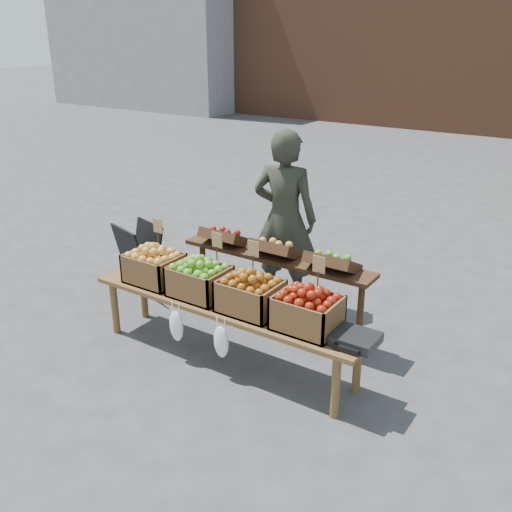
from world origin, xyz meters
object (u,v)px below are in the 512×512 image
Objects in this scene: crate_golden_apples at (154,268)px; crate_green_apples at (307,313)px; crate_russet_pears at (200,281)px; display_bench at (225,331)px; vendor at (285,219)px; back_table at (275,282)px; chalkboard_sign at (139,258)px; crate_red_apples at (250,296)px; weighing_scale at (355,339)px.

crate_green_apples is (1.65, 0.00, 0.00)m from crate_golden_apples.
crate_golden_apples and crate_russet_pears have the same top height.
crate_green_apples reaches higher than display_bench.
vendor reaches higher than back_table.
chalkboard_sign is at bearing 13.02° from vendor.
crate_russet_pears is 1.00× the size of crate_red_apples.
vendor is 5.58× the size of weighing_scale.
vendor is at bearing 87.12° from crate_russet_pears.
display_bench is 1.29m from weighing_scale.
vendor is at bearing 98.69° from display_bench.
crate_golden_apples is 1.00× the size of crate_red_apples.
crate_green_apples reaches higher than chalkboard_sign.
vendor is 3.79× the size of crate_red_apples.
crate_golden_apples is 2.08m from weighing_scale.
display_bench is at bearing 0.00° from crate_golden_apples.
display_bench is 0.93m from crate_green_apples.
weighing_scale is (1.25, 0.00, 0.33)m from display_bench.
crate_green_apples reaches higher than weighing_scale.
display_bench is at bearing 86.63° from vendor.
crate_red_apples is (1.97, -0.66, 0.31)m from chalkboard_sign.
crate_golden_apples is at bearing 53.41° from vendor.
back_table is 4.20× the size of crate_green_apples.
display_bench is 0.93m from crate_golden_apples.
display_bench is at bearing -5.49° from chalkboard_sign.
crate_green_apples is (0.55, 0.00, 0.00)m from crate_red_apples.
back_table is 4.20× the size of crate_russet_pears.
display_bench is at bearing 180.00° from crate_red_apples.
vendor reaches higher than crate_russet_pears.
weighing_scale is (1.52, 0.00, -0.10)m from crate_russet_pears.
vendor reaches higher than crate_golden_apples.
weighing_scale is (0.97, 0.00, -0.10)m from crate_red_apples.
vendor is 1.38m from crate_russet_pears.
back_table is 1.05m from crate_green_apples.
chalkboard_sign is 1.61× the size of crate_green_apples.
vendor reaches higher than crate_green_apples.
crate_red_apples is at bearing 180.00° from weighing_scale.
crate_green_apples is at bearing 180.00° from weighing_scale.
crate_golden_apples is at bearing 180.00° from crate_green_apples.
crate_red_apples is at bearing 0.00° from crate_russet_pears.
crate_russet_pears is 1.47× the size of weighing_scale.
vendor is 0.70× the size of display_bench.
crate_golden_apples is at bearing 180.00° from crate_red_apples.
vendor reaches higher than display_bench.
chalkboard_sign is at bearing 165.44° from crate_green_apples.
chalkboard_sign is 1.61× the size of crate_russet_pears.
crate_red_apples is (0.20, -0.72, 0.19)m from back_table.
back_table reaches higher than display_bench.
crate_russet_pears is at bearing 0.00° from crate_golden_apples.
weighing_scale is at bearing 3.07° from chalkboard_sign.
crate_green_apples is 1.47× the size of weighing_scale.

